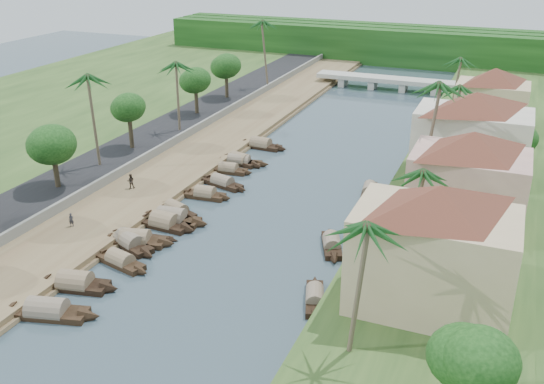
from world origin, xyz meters
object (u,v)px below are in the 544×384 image
at_px(sampan_0, 48,311).
at_px(sampan_1, 75,284).
at_px(bridge, 388,81).
at_px(person_near, 71,220).
at_px(building_near, 434,247).

relative_size(sampan_0, sampan_1, 1.11).
relative_size(bridge, person_near, 19.65).
bearing_deg(person_near, bridge, 58.49).
bearing_deg(sampan_0, building_near, 7.43).
bearing_deg(sampan_1, bridge, 71.78).
relative_size(building_near, sampan_1, 1.79).
bearing_deg(building_near, bridge, 104.39).
height_order(sampan_1, person_near, person_near).
xyz_separation_m(building_near, sampan_1, (-28.66, -6.98, -5.96)).
bearing_deg(sampan_0, sampan_1, 84.25).
height_order(bridge, sampan_1, bridge).
distance_m(bridge, sampan_1, 81.57).
bearing_deg(bridge, person_near, -102.91).
bearing_deg(sampan_1, building_near, 2.29).
bearing_deg(sampan_0, person_near, 107.10).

